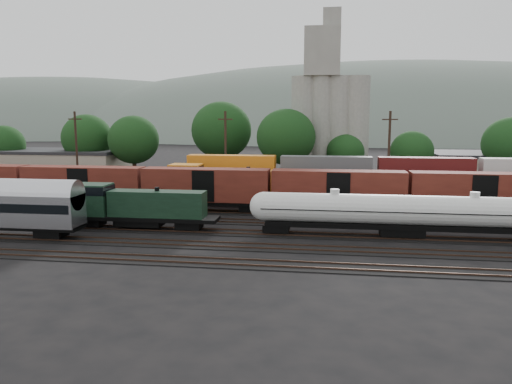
# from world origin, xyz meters

# --- Properties ---
(ground) EXTENTS (600.00, 600.00, 0.00)m
(ground) POSITION_xyz_m (0.00, 0.00, 0.00)
(ground) COLOR black
(tracks) EXTENTS (180.00, 33.20, 0.20)m
(tracks) POSITION_xyz_m (0.00, 0.00, 0.05)
(tracks) COLOR black
(tracks) RESTS_ON ground
(green_locomotive) EXTENTS (16.05, 2.83, 4.25)m
(green_locomotive) POSITION_xyz_m (-16.15, -5.00, 2.44)
(green_locomotive) COLOR black
(green_locomotive) RESTS_ON ground
(tank_car_a) EXTENTS (16.19, 2.90, 4.24)m
(tank_car_a) POSITION_xyz_m (4.05, -5.00, 2.53)
(tank_car_a) COLOR silver
(tank_car_a) RESTS_ON ground
(tank_car_b) EXTENTS (16.18, 2.90, 4.24)m
(tank_car_b) POSITION_xyz_m (16.58, -5.00, 2.53)
(tank_car_b) COLOR silver
(tank_car_b) RESTS_ON ground
(orange_locomotive) EXTENTS (19.44, 3.24, 4.86)m
(orange_locomotive) POSITION_xyz_m (-9.91, 10.00, 2.75)
(orange_locomotive) COLOR black
(orange_locomotive) RESTS_ON ground
(boxcar_string) EXTENTS (122.80, 2.90, 4.20)m
(boxcar_string) POSITION_xyz_m (-18.55, 5.00, 3.12)
(boxcar_string) COLOR black
(boxcar_string) RESTS_ON ground
(container_wall) EXTENTS (160.00, 2.60, 5.80)m
(container_wall) POSITION_xyz_m (-10.63, 15.00, 2.73)
(container_wall) COLOR black
(container_wall) RESTS_ON ground
(grain_silo) EXTENTS (13.40, 5.00, 29.00)m
(grain_silo) POSITION_xyz_m (3.28, 36.00, 11.26)
(grain_silo) COLOR gray
(grain_silo) RESTS_ON ground
(industrial_sheds) EXTENTS (119.38, 17.26, 5.10)m
(industrial_sheds) POSITION_xyz_m (6.63, 35.25, 2.56)
(industrial_sheds) COLOR #9E937F
(industrial_sheds) RESTS_ON ground
(tree_band) EXTENTS (164.25, 21.29, 13.86)m
(tree_band) POSITION_xyz_m (4.77, 34.82, 7.20)
(tree_band) COLOR black
(tree_band) RESTS_ON ground
(utility_poles) EXTENTS (122.20, 0.36, 12.00)m
(utility_poles) POSITION_xyz_m (0.00, 22.00, 6.21)
(utility_poles) COLOR black
(utility_poles) RESTS_ON ground
(distant_hills) EXTENTS (860.00, 286.00, 130.00)m
(distant_hills) POSITION_xyz_m (23.92, 260.00, -20.56)
(distant_hills) COLOR #59665B
(distant_hills) RESTS_ON ground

